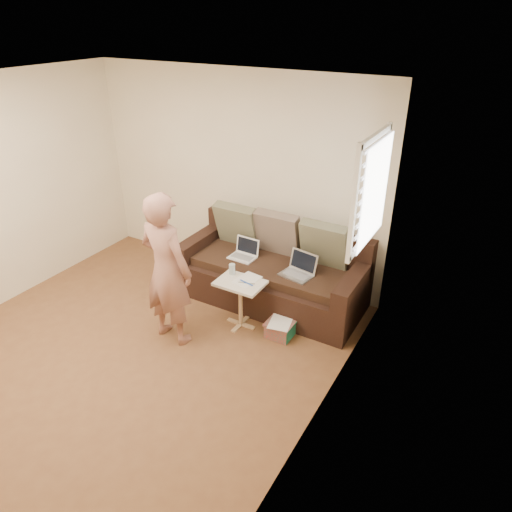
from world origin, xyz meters
name	(u,v)px	position (x,y,z in m)	size (l,w,h in m)	color
floor	(119,361)	(0.00, 0.00, 0.00)	(4.50, 4.50, 0.00)	brown
ceiling	(72,94)	(0.00, 0.00, 2.60)	(4.50, 4.50, 0.00)	white
wall_back	(234,177)	(0.00, 2.25, 1.30)	(4.00, 4.00, 0.00)	beige
wall_right	(306,312)	(2.00, 0.00, 1.30)	(4.50, 4.50, 0.00)	beige
window_blinds	(371,192)	(1.95, 1.50, 1.70)	(0.12, 0.88, 1.08)	white
sofa	(272,269)	(0.80, 1.77, 0.42)	(2.20, 0.95, 0.85)	black
pillow_left	(237,225)	(0.20, 1.98, 0.79)	(0.55, 0.14, 0.55)	#565841
pillow_mid	(278,233)	(0.75, 2.01, 0.79)	(0.55, 0.14, 0.55)	brown
pillow_right	(324,245)	(1.35, 2.01, 0.79)	(0.55, 0.14, 0.55)	#565841
laptop_silver	(296,276)	(1.18, 1.63, 0.52)	(0.35, 0.25, 0.23)	#B7BABC
laptop_white	(242,258)	(0.44, 1.69, 0.52)	(0.31, 0.23, 0.23)	white
person	(167,270)	(0.21, 0.61, 0.83)	(0.61, 0.41, 1.67)	#9E5956
side_table	(240,304)	(0.75, 1.15, 0.28)	(0.51, 0.36, 0.56)	silver
drinking_glass	(232,269)	(0.58, 1.25, 0.62)	(0.07, 0.07, 0.12)	silver
scissors	(246,283)	(0.82, 1.15, 0.57)	(0.18, 0.10, 0.02)	silver
paper_on_table	(247,280)	(0.79, 1.23, 0.57)	(0.21, 0.30, 0.00)	white
striped_box	(281,328)	(1.22, 1.20, 0.09)	(0.29, 0.29, 0.18)	red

